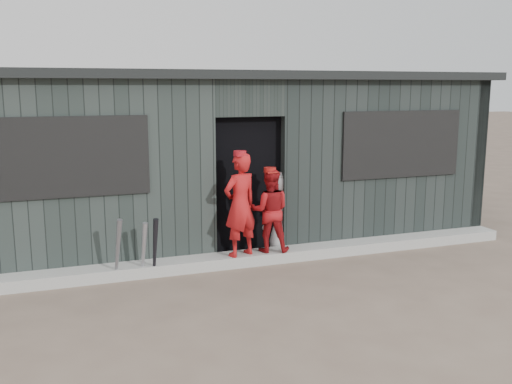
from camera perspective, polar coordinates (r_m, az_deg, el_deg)
name	(u,v)px	position (r m, az deg, el deg)	size (l,w,h in m)	color
ground	(312,310)	(6.38, 5.58, -11.69)	(80.00, 80.00, 0.00)	brown
curb	(256,257)	(7.94, -0.05, -6.56)	(8.00, 0.36, 0.15)	#9D9D98
bat_left	(144,250)	(7.36, -11.18, -5.72)	(0.07, 0.07, 0.75)	#93939B
bat_mid	(118,250)	(7.26, -13.67, -5.68)	(0.07, 0.07, 0.85)	slate
bat_right	(155,248)	(7.33, -10.08, -5.55)	(0.07, 0.07, 0.79)	black
player_red_left	(240,205)	(7.61, -1.60, -1.29)	(0.51, 0.33, 1.40)	#B51618
player_red_right	(270,211)	(7.84, 1.38, -1.87)	(0.56, 0.43, 1.15)	maroon
player_grey_back	(280,213)	(8.31, 2.46, -2.13)	(0.58, 0.37, 1.18)	#A4A4A4
dugout	(221,157)	(9.26, -3.57, 3.56)	(8.30, 3.30, 2.62)	black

